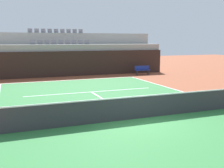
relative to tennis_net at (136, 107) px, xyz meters
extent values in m
plane|color=brown|center=(0.00, 0.00, -0.51)|extent=(80.00, 80.00, 0.00)
cube|color=#2D7238|center=(0.00, 0.00, -0.50)|extent=(11.00, 24.00, 0.01)
cube|color=white|center=(0.00, 11.95, -0.50)|extent=(11.00, 0.10, 0.00)
cube|color=white|center=(0.00, 6.40, -0.50)|extent=(8.26, 0.10, 0.00)
cube|color=white|center=(0.00, 3.20, -0.50)|extent=(0.10, 6.40, 0.00)
cube|color=black|center=(0.00, 14.58, 0.63)|extent=(19.71, 0.30, 2.28)
cube|color=#9E9E99|center=(0.00, 15.93, 0.92)|extent=(19.71, 2.40, 2.86)
cube|color=#9E9E99|center=(0.00, 18.33, 1.47)|extent=(19.71, 2.40, 3.96)
cube|color=slate|center=(-2.57, 15.93, 2.37)|extent=(0.44, 0.44, 0.04)
cube|color=slate|center=(-2.57, 16.13, 2.59)|extent=(0.44, 0.04, 0.40)
cube|color=slate|center=(-1.93, 15.93, 2.37)|extent=(0.44, 0.44, 0.04)
cube|color=slate|center=(-1.93, 16.13, 2.59)|extent=(0.44, 0.04, 0.40)
cube|color=slate|center=(-1.29, 15.93, 2.37)|extent=(0.44, 0.44, 0.04)
cube|color=slate|center=(-1.29, 16.13, 2.59)|extent=(0.44, 0.04, 0.40)
cube|color=slate|center=(-0.64, 15.93, 2.37)|extent=(0.44, 0.44, 0.04)
cube|color=slate|center=(-0.64, 16.13, 2.59)|extent=(0.44, 0.04, 0.40)
cube|color=slate|center=(0.00, 15.93, 2.37)|extent=(0.44, 0.44, 0.04)
cube|color=slate|center=(0.00, 16.13, 2.59)|extent=(0.44, 0.04, 0.40)
cube|color=slate|center=(0.64, 15.93, 2.37)|extent=(0.44, 0.44, 0.04)
cube|color=slate|center=(0.64, 16.13, 2.59)|extent=(0.44, 0.04, 0.40)
cube|color=slate|center=(1.29, 15.93, 2.37)|extent=(0.44, 0.44, 0.04)
cube|color=slate|center=(1.29, 16.13, 2.59)|extent=(0.44, 0.04, 0.40)
cube|color=slate|center=(1.93, 15.93, 2.37)|extent=(0.44, 0.44, 0.04)
cube|color=slate|center=(1.93, 16.13, 2.59)|extent=(0.44, 0.04, 0.40)
cube|color=slate|center=(2.57, 15.93, 2.37)|extent=(0.44, 0.44, 0.04)
cube|color=slate|center=(2.57, 16.13, 2.59)|extent=(0.44, 0.04, 0.40)
cube|color=slate|center=(-2.57, 18.33, 3.47)|extent=(0.44, 0.44, 0.04)
cube|color=slate|center=(-2.57, 18.53, 3.69)|extent=(0.44, 0.04, 0.40)
cube|color=slate|center=(-1.93, 18.33, 3.47)|extent=(0.44, 0.44, 0.04)
cube|color=slate|center=(-1.93, 18.53, 3.69)|extent=(0.44, 0.04, 0.40)
cube|color=slate|center=(-1.29, 18.33, 3.47)|extent=(0.44, 0.44, 0.04)
cube|color=slate|center=(-1.29, 18.53, 3.69)|extent=(0.44, 0.04, 0.40)
cube|color=slate|center=(-0.64, 18.33, 3.47)|extent=(0.44, 0.44, 0.04)
cube|color=slate|center=(-0.64, 18.53, 3.69)|extent=(0.44, 0.04, 0.40)
cube|color=slate|center=(0.00, 18.33, 3.47)|extent=(0.44, 0.44, 0.04)
cube|color=slate|center=(0.00, 18.53, 3.69)|extent=(0.44, 0.04, 0.40)
cube|color=slate|center=(0.64, 18.33, 3.47)|extent=(0.44, 0.44, 0.04)
cube|color=slate|center=(0.64, 18.53, 3.69)|extent=(0.44, 0.04, 0.40)
cube|color=slate|center=(1.29, 18.33, 3.47)|extent=(0.44, 0.44, 0.04)
cube|color=slate|center=(1.29, 18.53, 3.69)|extent=(0.44, 0.04, 0.40)
cube|color=slate|center=(1.93, 18.33, 3.47)|extent=(0.44, 0.44, 0.04)
cube|color=slate|center=(1.93, 18.53, 3.69)|extent=(0.44, 0.04, 0.40)
cube|color=slate|center=(2.57, 18.33, 3.47)|extent=(0.44, 0.44, 0.04)
cube|color=slate|center=(2.57, 18.53, 3.69)|extent=(0.44, 0.04, 0.40)
cube|color=#333338|center=(0.00, 0.00, -0.04)|extent=(10.90, 0.02, 0.92)
cube|color=white|center=(0.00, 0.00, 0.45)|extent=(10.90, 0.04, 0.05)
cube|color=navy|center=(7.12, 13.04, -0.06)|extent=(1.50, 0.40, 0.05)
cube|color=navy|center=(7.12, 13.22, 0.16)|extent=(1.50, 0.04, 0.36)
cube|color=#2D2D33|center=(6.52, 12.90, -0.30)|extent=(0.06, 0.06, 0.42)
cube|color=#2D2D33|center=(7.72, 12.90, -0.30)|extent=(0.06, 0.06, 0.42)
cube|color=#2D2D33|center=(6.52, 13.18, -0.30)|extent=(0.06, 0.06, 0.42)
cube|color=#2D2D33|center=(7.72, 13.18, -0.30)|extent=(0.06, 0.06, 0.42)
camera|label=1|loc=(-4.91, -9.91, 2.75)|focal=43.71mm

